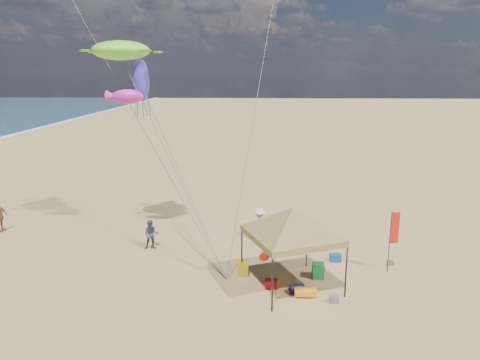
{
  "coord_description": "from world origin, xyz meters",
  "views": [
    {
      "loc": [
        0.96,
        -18.28,
        9.1
      ],
      "look_at": [
        0.0,
        3.0,
        4.0
      ],
      "focal_mm": 34.2,
      "sensor_mm": 36.0,
      "label": 1
    }
  ],
  "objects_px": {
    "canopy_tent": "(293,211)",
    "cooler_red": "(271,284)",
    "person_near_a": "(288,230)",
    "chair_green": "(318,271)",
    "beach_cart": "(305,292)",
    "feather_flag": "(393,232)",
    "person_near_c": "(260,224)",
    "chair_yellow": "(243,268)",
    "cooler_blue": "(335,258)",
    "person_near_b": "(151,234)"
  },
  "relations": [
    {
      "from": "person_near_a",
      "to": "chair_green",
      "type": "bearing_deg",
      "value": 62.4
    },
    {
      "from": "canopy_tent",
      "to": "person_near_b",
      "type": "distance_m",
      "value": 8.5
    },
    {
      "from": "chair_green",
      "to": "person_near_b",
      "type": "height_order",
      "value": "person_near_b"
    },
    {
      "from": "canopy_tent",
      "to": "chair_green",
      "type": "bearing_deg",
      "value": 34.86
    },
    {
      "from": "person_near_c",
      "to": "beach_cart",
      "type": "bearing_deg",
      "value": 113.12
    },
    {
      "from": "person_near_c",
      "to": "canopy_tent",
      "type": "bearing_deg",
      "value": 110.41
    },
    {
      "from": "person_near_c",
      "to": "cooler_red",
      "type": "bearing_deg",
      "value": 101.78
    },
    {
      "from": "cooler_red",
      "to": "canopy_tent",
      "type": "bearing_deg",
      "value": 12.26
    },
    {
      "from": "canopy_tent",
      "to": "beach_cart",
      "type": "height_order",
      "value": "canopy_tent"
    },
    {
      "from": "feather_flag",
      "to": "cooler_blue",
      "type": "distance_m",
      "value": 3.16
    },
    {
      "from": "beach_cart",
      "to": "person_near_a",
      "type": "bearing_deg",
      "value": 94.35
    },
    {
      "from": "person_near_a",
      "to": "person_near_b",
      "type": "bearing_deg",
      "value": -39.02
    },
    {
      "from": "beach_cart",
      "to": "person_near_b",
      "type": "relative_size",
      "value": 0.57
    },
    {
      "from": "cooler_red",
      "to": "person_near_c",
      "type": "bearing_deg",
      "value": 95.12
    },
    {
      "from": "person_near_b",
      "to": "person_near_a",
      "type": "bearing_deg",
      "value": -5.7
    },
    {
      "from": "cooler_red",
      "to": "beach_cart",
      "type": "xyz_separation_m",
      "value": [
        1.4,
        -0.7,
        0.01
      ]
    },
    {
      "from": "canopy_tent",
      "to": "chair_green",
      "type": "height_order",
      "value": "canopy_tent"
    },
    {
      "from": "chair_green",
      "to": "cooler_red",
      "type": "bearing_deg",
      "value": -153.26
    },
    {
      "from": "cooler_blue",
      "to": "chair_green",
      "type": "xyz_separation_m",
      "value": [
        -1.08,
        -1.89,
        0.16
      ]
    },
    {
      "from": "cooler_blue",
      "to": "person_near_c",
      "type": "relative_size",
      "value": 0.3
    },
    {
      "from": "cooler_red",
      "to": "person_near_a",
      "type": "xyz_separation_m",
      "value": [
        0.98,
        4.87,
        0.7
      ]
    },
    {
      "from": "beach_cart",
      "to": "chair_green",
      "type": "bearing_deg",
      "value": 67.64
    },
    {
      "from": "cooler_blue",
      "to": "chair_green",
      "type": "height_order",
      "value": "chair_green"
    },
    {
      "from": "chair_green",
      "to": "beach_cart",
      "type": "height_order",
      "value": "chair_green"
    },
    {
      "from": "cooler_red",
      "to": "beach_cart",
      "type": "bearing_deg",
      "value": -26.36
    },
    {
      "from": "chair_green",
      "to": "person_near_a",
      "type": "relative_size",
      "value": 0.39
    },
    {
      "from": "cooler_red",
      "to": "person_near_c",
      "type": "xyz_separation_m",
      "value": [
        -0.52,
        5.82,
        0.7
      ]
    },
    {
      "from": "canopy_tent",
      "to": "cooler_red",
      "type": "height_order",
      "value": "canopy_tent"
    },
    {
      "from": "feather_flag",
      "to": "person_near_c",
      "type": "height_order",
      "value": "feather_flag"
    },
    {
      "from": "cooler_blue",
      "to": "chair_green",
      "type": "distance_m",
      "value": 2.18
    },
    {
      "from": "chair_yellow",
      "to": "beach_cart",
      "type": "relative_size",
      "value": 0.78
    },
    {
      "from": "cooler_red",
      "to": "person_near_c",
      "type": "height_order",
      "value": "person_near_c"
    },
    {
      "from": "beach_cart",
      "to": "person_near_a",
      "type": "xyz_separation_m",
      "value": [
        -0.42,
        5.56,
        0.69
      ]
    },
    {
      "from": "cooler_red",
      "to": "person_near_a",
      "type": "height_order",
      "value": "person_near_a"
    },
    {
      "from": "cooler_blue",
      "to": "chair_yellow",
      "type": "xyz_separation_m",
      "value": [
        -4.47,
        -1.75,
        0.16
      ]
    },
    {
      "from": "beach_cart",
      "to": "feather_flag",
      "type": "bearing_deg",
      "value": 31.58
    },
    {
      "from": "canopy_tent",
      "to": "feather_flag",
      "type": "height_order",
      "value": "canopy_tent"
    },
    {
      "from": "cooler_red",
      "to": "cooler_blue",
      "type": "bearing_deg",
      "value": 42.71
    },
    {
      "from": "canopy_tent",
      "to": "person_near_b",
      "type": "bearing_deg",
      "value": 150.38
    },
    {
      "from": "cooler_red",
      "to": "beach_cart",
      "type": "height_order",
      "value": "cooler_red"
    },
    {
      "from": "person_near_b",
      "to": "chair_yellow",
      "type": "bearing_deg",
      "value": -42.36
    },
    {
      "from": "canopy_tent",
      "to": "person_near_a",
      "type": "xyz_separation_m",
      "value": [
        0.12,
        4.68,
        -2.54
      ]
    },
    {
      "from": "person_near_b",
      "to": "cooler_red",
      "type": "bearing_deg",
      "value": -45.29
    },
    {
      "from": "chair_yellow",
      "to": "person_near_a",
      "type": "xyz_separation_m",
      "value": [
        2.24,
        3.66,
        0.54
      ]
    },
    {
      "from": "cooler_red",
      "to": "chair_yellow",
      "type": "relative_size",
      "value": 0.77
    },
    {
      "from": "feather_flag",
      "to": "cooler_red",
      "type": "bearing_deg",
      "value": -161.48
    },
    {
      "from": "cooler_blue",
      "to": "chair_yellow",
      "type": "relative_size",
      "value": 0.77
    },
    {
      "from": "canopy_tent",
      "to": "chair_yellow",
      "type": "relative_size",
      "value": 8.76
    },
    {
      "from": "feather_flag",
      "to": "cooler_blue",
      "type": "height_order",
      "value": "feather_flag"
    },
    {
      "from": "cooler_blue",
      "to": "beach_cart",
      "type": "relative_size",
      "value": 0.6
    }
  ]
}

